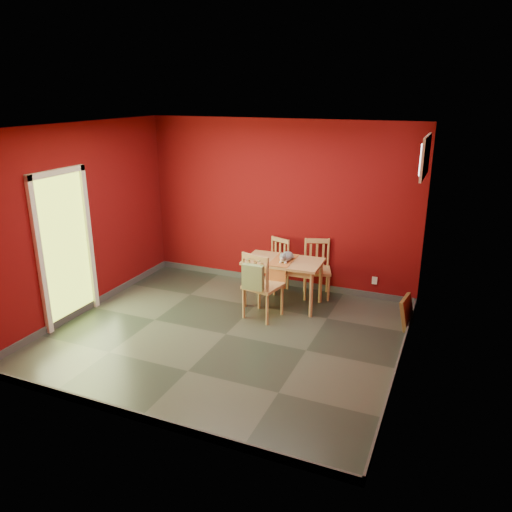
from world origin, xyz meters
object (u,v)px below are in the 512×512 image
at_px(tote_bag, 253,277).
at_px(cat, 287,255).
at_px(chair_far_left, 275,264).
at_px(dining_table, 283,266).
at_px(picture_frame, 407,312).
at_px(chair_far_right, 317,268).
at_px(chair_near, 261,285).

distance_m(tote_bag, cat, 0.81).
bearing_deg(chair_far_left, dining_table, -58.26).
xyz_separation_m(chair_far_left, picture_frame, (2.16, -0.58, -0.22)).
bearing_deg(cat, tote_bag, -103.73).
relative_size(chair_far_left, chair_far_right, 0.94).
height_order(chair_far_left, chair_far_right, chair_far_right).
height_order(chair_near, cat, chair_near).
xyz_separation_m(dining_table, tote_bag, (-0.15, -0.78, 0.07)).
relative_size(dining_table, tote_bag, 2.75).
xyz_separation_m(chair_far_left, chair_far_right, (0.70, 0.01, 0.03)).
xyz_separation_m(dining_table, chair_far_left, (-0.34, 0.54, -0.19)).
distance_m(cat, picture_frame, 1.87).
distance_m(chair_far_right, chair_near, 1.21).
distance_m(chair_far_right, tote_bag, 1.45).
distance_m(chair_far_right, picture_frame, 1.59).
xyz_separation_m(chair_far_right, picture_frame, (1.46, -0.58, -0.25)).
height_order(dining_table, chair_far_left, chair_far_left).
bearing_deg(tote_bag, chair_far_right, 68.77).
bearing_deg(chair_far_right, dining_table, -123.52).
xyz_separation_m(dining_table, chair_near, (-0.13, -0.56, -0.12)).
bearing_deg(cat, chair_far_right, 61.28).
distance_m(dining_table, picture_frame, 1.87).
distance_m(chair_far_left, cat, 0.77).
bearing_deg(chair_far_right, picture_frame, -21.79).
relative_size(chair_far_left, cat, 2.28).
relative_size(chair_far_left, chair_near, 0.85).
xyz_separation_m(cat, picture_frame, (1.77, -0.03, -0.59)).
bearing_deg(chair_near, chair_far_right, 66.14).
bearing_deg(chair_near, chair_far_left, 100.85).
height_order(chair_far_right, chair_near, chair_near).
bearing_deg(dining_table, chair_far_right, 56.48).
distance_m(dining_table, chair_far_right, 0.68).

